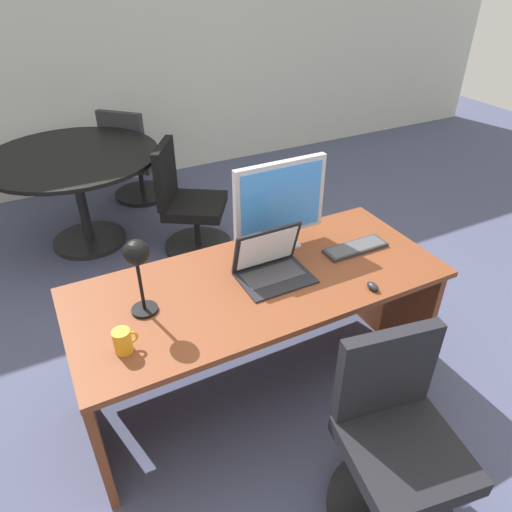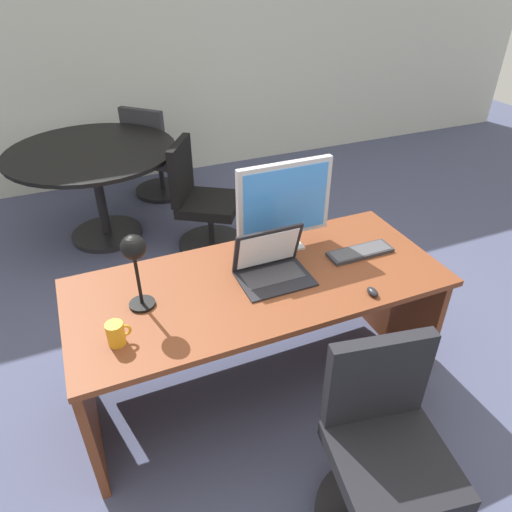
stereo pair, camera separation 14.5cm
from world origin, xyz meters
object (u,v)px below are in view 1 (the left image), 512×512
object	(u,v)px
meeting_table	(76,177)
mouse	(373,286)
coffee_mug	(123,341)
monitor	(280,202)
desk_lamp	(138,262)
keyboard	(355,248)
meeting_chair_far	(188,209)
meeting_chair_near	(136,165)
office_chair	(395,450)
laptop	(270,261)
desk	(255,308)

from	to	relation	value
meeting_table	mouse	bearing A→B (deg)	-66.80
coffee_mug	monitor	bearing A→B (deg)	23.64
mouse	monitor	bearing A→B (deg)	110.26
monitor	desk_lamp	xyz separation A→B (m)	(-0.82, -0.24, 0.02)
keyboard	meeting_chair_far	world-z (taller)	meeting_chair_far
mouse	meeting_chair_far	world-z (taller)	meeting_chair_far
mouse	meeting_chair_near	distance (m)	3.07
meeting_chair_far	office_chair	bearing A→B (deg)	-89.67
laptop	mouse	distance (m)	0.51
meeting_chair_near	desk	bearing A→B (deg)	-90.97
mouse	meeting_chair_near	size ratio (longest dim) A/B	0.08
laptop	meeting_chair_far	size ratio (longest dim) A/B	0.39
keyboard	meeting_chair_far	distance (m)	1.69
desk	meeting_chair_far	size ratio (longest dim) A/B	2.08
keyboard	meeting_chair_near	distance (m)	2.78
desk_lamp	office_chair	distance (m)	1.34
keyboard	coffee_mug	xyz separation A→B (m)	(-1.31, -0.19, 0.04)
coffee_mug	keyboard	bearing A→B (deg)	8.14
desk	desk_lamp	distance (m)	0.77
keyboard	meeting_table	xyz separation A→B (m)	(-1.17, 2.06, -0.16)
keyboard	coffee_mug	world-z (taller)	coffee_mug
office_chair	mouse	bearing A→B (deg)	64.80
laptop	meeting_chair_near	xyz separation A→B (m)	(-0.03, 2.68, -0.47)
office_chair	meeting_chair_near	bearing A→B (deg)	92.37
monitor	office_chair	xyz separation A→B (m)	(-0.05, -1.11, -0.66)
laptop	office_chair	xyz separation A→B (m)	(0.12, -0.89, -0.46)
monitor	office_chair	size ratio (longest dim) A/B	0.58
mouse	office_chair	bearing A→B (deg)	-115.20
coffee_mug	meeting_table	xyz separation A→B (m)	(0.14, 2.25, -0.21)
coffee_mug	meeting_table	size ratio (longest dim) A/B	0.08
desk	meeting_chair_near	bearing A→B (deg)	89.03
office_chair	meeting_chair_far	bearing A→B (deg)	90.33
desk	keyboard	world-z (taller)	keyboard
keyboard	office_chair	size ratio (longest dim) A/B	0.40
meeting_chair_far	desk_lamp	bearing A→B (deg)	-115.28
coffee_mug	meeting_chair_far	distance (m)	2.04
laptop	keyboard	distance (m)	0.52
desk_lamp	coffee_mug	distance (m)	0.33
mouse	coffee_mug	xyz separation A→B (m)	(-1.17, 0.14, 0.04)
mouse	meeting_chair_near	world-z (taller)	meeting_chair_near
office_chair	keyboard	bearing A→B (deg)	65.26
desk_lamp	office_chair	xyz separation A→B (m)	(0.76, -0.87, -0.67)
office_chair	laptop	bearing A→B (deg)	97.51
office_chair	meeting_chair_far	world-z (taller)	meeting_chair_far
coffee_mug	office_chair	distance (m)	1.22
laptop	coffee_mug	xyz separation A→B (m)	(-0.79, -0.21, -0.02)
desk	laptop	distance (m)	0.31
meeting_table	laptop	bearing A→B (deg)	-72.45
keyboard	meeting_chair_far	bearing A→B (deg)	104.73
monitor	meeting_chair_near	size ratio (longest dim) A/B	0.57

